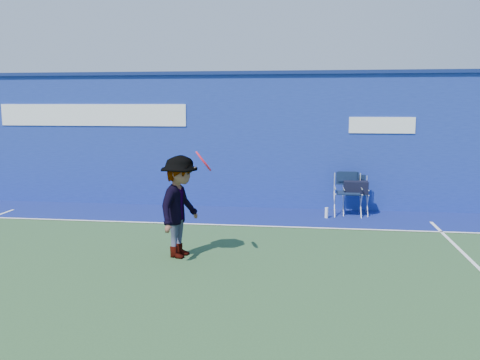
# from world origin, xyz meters

# --- Properties ---
(ground) EXTENTS (80.00, 80.00, 0.00)m
(ground) POSITION_xyz_m (0.00, 0.00, 0.00)
(ground) COLOR #2A4C28
(ground) RESTS_ON ground
(stadium_wall) EXTENTS (24.00, 0.50, 3.08)m
(stadium_wall) POSITION_xyz_m (-0.00, 5.20, 1.55)
(stadium_wall) COLOR navy
(stadium_wall) RESTS_ON ground
(out_of_bounds_strip) EXTENTS (24.00, 1.80, 0.01)m
(out_of_bounds_strip) POSITION_xyz_m (0.00, 4.10, 0.00)
(out_of_bounds_strip) COLOR navy
(out_of_bounds_strip) RESTS_ON ground
(court_lines) EXTENTS (24.00, 12.00, 0.01)m
(court_lines) POSITION_xyz_m (0.00, 0.60, 0.01)
(court_lines) COLOR white
(court_lines) RESTS_ON out_of_bounds_strip
(directors_chair_left) EXTENTS (0.54, 0.50, 0.92)m
(directors_chair_left) POSITION_xyz_m (2.88, 4.43, 0.30)
(directors_chair_left) COLOR silver
(directors_chair_left) RESTS_ON ground
(directors_chair_right) EXTENTS (0.50, 0.45, 0.84)m
(directors_chair_right) POSITION_xyz_m (3.05, 4.55, 0.35)
(directors_chair_right) COLOR silver
(directors_chair_right) RESTS_ON ground
(water_bottle) EXTENTS (0.07, 0.07, 0.23)m
(water_bottle) POSITION_xyz_m (2.43, 4.11, 0.11)
(water_bottle) COLOR white
(water_bottle) RESTS_ON ground
(tennis_player) EXTENTS (0.96, 1.12, 1.67)m
(tennis_player) POSITION_xyz_m (0.08, 1.12, 0.79)
(tennis_player) COLOR #EA4738
(tennis_player) RESTS_ON ground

